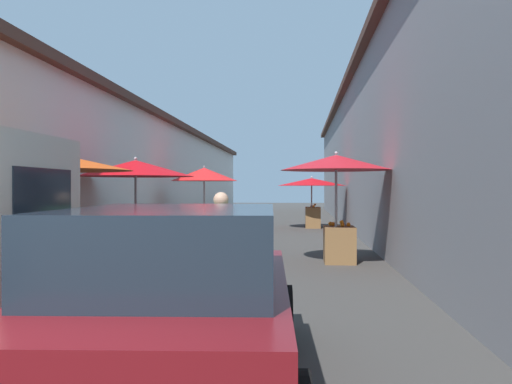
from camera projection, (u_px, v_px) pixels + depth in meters
ground at (242, 244)px, 15.80m from camera, size 90.00×90.00×0.00m
building_left_whitewash at (42, 170)px, 18.59m from camera, size 49.80×7.50×4.44m
building_right_concrete at (469, 148)px, 17.46m from camera, size 49.80×7.50×5.78m
fruit_stall_far_left at (204, 181)px, 20.44m from camera, size 2.49×2.49×2.45m
fruit_stall_far_right at (337, 179)px, 11.67m from camera, size 2.38×2.38×2.39m
fruit_stall_mid_lane at (136, 178)px, 13.10m from camera, size 2.79×2.79×2.35m
fruit_stall_near_right at (312, 188)px, 22.03m from camera, size 2.74×2.74×2.09m
fruit_stall_near_left at (47, 177)px, 9.15m from camera, size 2.78×2.78×2.28m
hatchback_car at (177, 298)px, 4.31m from camera, size 3.99×2.09×1.45m
vendor_by_crates at (221, 241)px, 7.50m from camera, size 0.23×0.63×1.55m
plastic_stool at (262, 231)px, 16.48m from camera, size 0.30×0.30×0.43m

